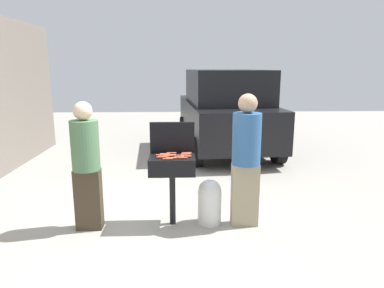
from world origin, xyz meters
TOP-DOWN VIEW (x-y plane):
  - ground_plane at (0.00, 0.00)m, footprint 24.00×24.00m
  - bbq_grill at (0.22, -0.10)m, footprint 0.60×0.44m
  - grill_lid_open at (0.22, 0.12)m, footprint 0.60×0.05m
  - hot_dog_0 at (0.09, -0.18)m, footprint 0.13×0.04m
  - hot_dog_1 at (0.40, -0.06)m, footprint 0.13×0.04m
  - hot_dog_2 at (0.17, -0.26)m, footprint 0.13×0.03m
  - hot_dog_3 at (0.16, -0.11)m, footprint 0.13×0.04m
  - hot_dog_4 at (0.31, -0.19)m, footprint 0.13×0.03m
  - hot_dog_5 at (0.12, -0.02)m, footprint 0.13×0.03m
  - hot_dog_6 at (0.41, -0.02)m, footprint 0.13×0.04m
  - hot_dog_7 at (0.40, -0.14)m, footprint 0.13×0.03m
  - hot_dog_8 at (0.20, -0.08)m, footprint 0.13×0.03m
  - hot_dog_9 at (0.21, 0.03)m, footprint 0.13×0.03m
  - hot_dog_10 at (0.30, -0.11)m, footprint 0.13×0.04m
  - hot_dog_11 at (0.41, 0.03)m, footprint 0.13×0.03m
  - hot_dog_12 at (0.21, -0.23)m, footprint 0.13×0.04m
  - hot_dog_13 at (0.07, -0.07)m, footprint 0.13×0.03m
  - hot_dog_14 at (0.35, -0.22)m, footprint 0.13×0.04m
  - hot_dog_15 at (0.11, -0.14)m, footprint 0.13×0.03m
  - propane_tank at (0.72, -0.09)m, footprint 0.32×0.32m
  - person_left at (-0.87, -0.19)m, footprint 0.35×0.35m
  - person_right at (1.18, -0.14)m, footprint 0.37×0.37m
  - parked_minivan at (1.46, 4.27)m, footprint 2.32×4.54m

SIDE VIEW (x-z plane):
  - ground_plane at x=0.00m, z-range 0.00..0.00m
  - propane_tank at x=0.72m, z-range 0.01..0.63m
  - bbq_grill at x=0.22m, z-range 0.33..1.27m
  - person_left at x=-0.87m, z-range 0.07..1.75m
  - person_right at x=1.18m, z-range 0.08..1.84m
  - hot_dog_0 at x=0.09m, z-range 0.94..0.97m
  - hot_dog_1 at x=0.40m, z-range 0.94..0.97m
  - hot_dog_2 at x=0.17m, z-range 0.94..0.97m
  - hot_dog_3 at x=0.16m, z-range 0.94..0.97m
  - hot_dog_4 at x=0.31m, z-range 0.94..0.97m
  - hot_dog_5 at x=0.12m, z-range 0.94..0.97m
  - hot_dog_6 at x=0.41m, z-range 0.94..0.97m
  - hot_dog_7 at x=0.40m, z-range 0.94..0.97m
  - hot_dog_8 at x=0.20m, z-range 0.94..0.97m
  - hot_dog_9 at x=0.21m, z-range 0.94..0.97m
  - hot_dog_10 at x=0.30m, z-range 0.94..0.97m
  - hot_dog_11 at x=0.41m, z-range 0.94..0.97m
  - hot_dog_12 at x=0.21m, z-range 0.94..0.97m
  - hot_dog_13 at x=0.07m, z-range 0.94..0.97m
  - hot_dog_14 at x=0.35m, z-range 0.94..0.97m
  - hot_dog_15 at x=0.11m, z-range 0.94..0.97m
  - parked_minivan at x=1.46m, z-range 0.02..2.04m
  - grill_lid_open at x=0.22m, z-range 0.94..1.36m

